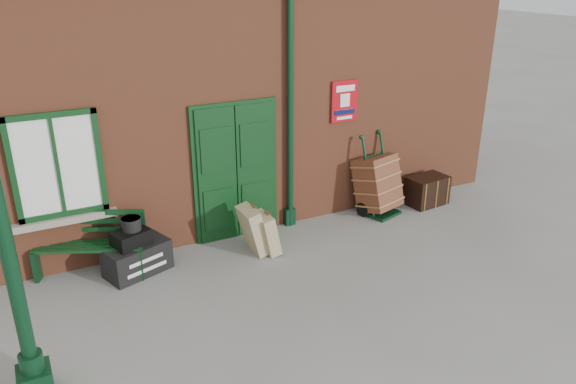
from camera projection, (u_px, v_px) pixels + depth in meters
ground at (295, 271)px, 8.28m from camera, size 80.00×80.00×0.00m
station_building at (207, 82)px, 10.33m from camera, size 10.30×4.30×4.36m
canopy_column at (13, 277)px, 5.41m from camera, size 0.34×0.34×3.61m
bench at (91, 242)px, 8.08m from camera, size 1.60×1.07×0.95m
houdini_trunk at (137, 258)px, 8.15m from camera, size 1.03×0.77×0.46m
strongbox at (131, 238)px, 8.00m from camera, size 0.59×0.51×0.23m
hatbox at (131, 224)px, 7.96m from camera, size 0.35×0.35×0.18m
suitcase_back at (253, 230)px, 8.67m from camera, size 0.40×0.54×0.77m
suitcase_front at (267, 233)px, 8.68m from camera, size 0.32×0.48×0.66m
porter_trolley at (378, 184)px, 10.00m from camera, size 0.87×0.90×1.42m
dark_trunk at (427, 190)px, 10.47m from camera, size 0.79×0.56×0.54m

